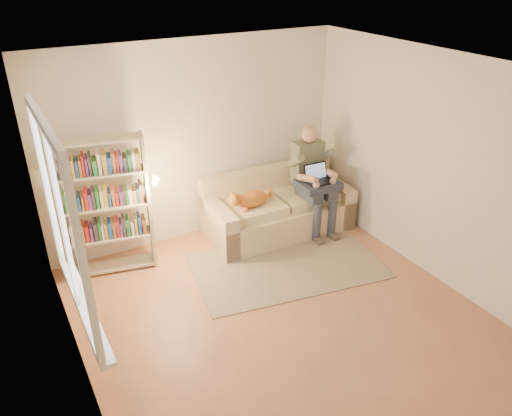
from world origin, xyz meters
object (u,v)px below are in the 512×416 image
person (312,174)px  cat (250,199)px  laptop (318,177)px  sofa (277,210)px  bookshelf (105,201)px

person → cat: person is taller
person → laptop: person is taller
cat → laptop: 0.97m
sofa → person: bearing=-18.6°
laptop → sofa: bearing=148.0°
cat → bookshelf: (-1.75, 0.26, 0.29)m
laptop → bookshelf: size_ratio=0.21×
person → bookshelf: bearing=175.3°
sofa → laptop: (0.44, -0.30, 0.52)m
sofa → laptop: size_ratio=5.77×
cat → bookshelf: 1.80m
sofa → person: 0.70m
sofa → cat: (-0.48, -0.11, 0.34)m
person → bookshelf: 2.70m
person → laptop: size_ratio=4.17×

